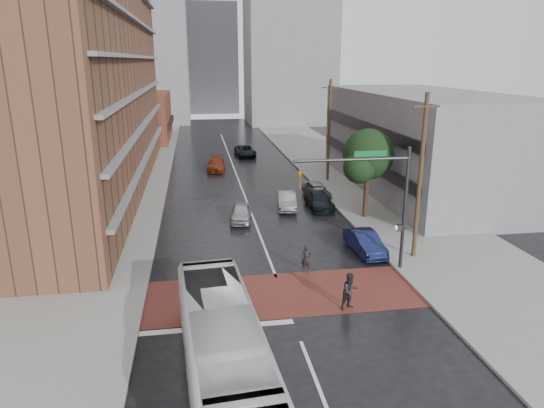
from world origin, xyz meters
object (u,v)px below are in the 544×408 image
object	(u,v)px
suv_travel	(245,151)
car_parked_near	(365,242)
pedestrian_a	(306,259)
transit_bus	(223,350)
car_parked_mid	(319,200)
car_parked_far	(316,189)
car_travel_b	(287,201)
car_travel_a	(241,212)
pedestrian_b	(350,291)
car_travel_c	(216,164)

from	to	relation	value
suv_travel	car_parked_near	bearing A→B (deg)	-87.32
suv_travel	pedestrian_a	bearing A→B (deg)	-94.65
transit_bus	car_parked_near	world-z (taller)	transit_bus
car_parked_near	car_parked_mid	distance (m)	9.97
car_parked_mid	car_parked_far	distance (m)	3.38
transit_bus	car_parked_mid	bearing A→B (deg)	62.92
car_travel_b	pedestrian_a	bearing A→B (deg)	-87.76
transit_bus	car_parked_far	size ratio (longest dim) A/B	2.83
transit_bus	car_travel_a	distance (m)	19.58
transit_bus	car_parked_far	distance (m)	26.94
car_parked_near	suv_travel	bearing A→B (deg)	93.50
car_travel_a	suv_travel	distance (m)	25.91
car_parked_mid	car_travel_a	bearing A→B (deg)	-160.32
car_travel_a	car_travel_b	size ratio (longest dim) A/B	0.93
transit_bus	pedestrian_b	xyz separation A→B (m)	(6.44, 5.02, -0.64)
car_travel_a	car_travel_c	distance (m)	18.10
car_parked_near	car_parked_mid	size ratio (longest dim) A/B	0.93
pedestrian_a	transit_bus	bearing A→B (deg)	-95.05
car_travel_b	car_parked_far	size ratio (longest dim) A/B	1.03
car_travel_b	car_parked_mid	xyz separation A→B (m)	(2.66, -0.18, -0.02)
transit_bus	car_parked_mid	size ratio (longest dim) A/B	2.51
car_travel_b	car_parked_mid	world-z (taller)	car_travel_b
car_parked_near	car_parked_mid	xyz separation A→B (m)	(-0.43, 9.96, -0.03)
suv_travel	car_parked_near	distance (m)	33.58
pedestrian_a	car_travel_a	xyz separation A→B (m)	(-2.82, 9.88, -0.18)
car_travel_b	car_travel_c	distance (m)	16.31
pedestrian_b	car_parked_far	bearing A→B (deg)	59.48
car_travel_b	car_parked_near	world-z (taller)	car_parked_near
car_parked_near	car_parked_far	world-z (taller)	car_parked_near
pedestrian_a	car_travel_c	size ratio (longest dim) A/B	0.36
transit_bus	car_travel_b	xyz separation A→B (m)	(6.50, 21.95, -0.90)
pedestrian_b	transit_bus	bearing A→B (deg)	-163.19
car_travel_a	suv_travel	world-z (taller)	suv_travel
transit_bus	pedestrian_b	world-z (taller)	transit_bus
car_travel_c	car_parked_near	distance (m)	26.92
pedestrian_b	car_parked_mid	world-z (taller)	pedestrian_b
pedestrian_a	car_parked_mid	size ratio (longest dim) A/B	0.37
pedestrian_a	car_parked_mid	world-z (taller)	pedestrian_a
car_travel_c	car_parked_mid	world-z (taller)	car_travel_c
car_travel_a	suv_travel	bearing A→B (deg)	91.44
pedestrian_b	car_parked_near	distance (m)	7.49
transit_bus	pedestrian_b	bearing A→B (deg)	33.67
car_travel_b	car_travel_c	size ratio (longest dim) A/B	0.88
car_travel_a	car_parked_far	bearing A→B (deg)	46.09
car_travel_a	car_parked_far	xyz separation A→B (m)	(7.29, 5.70, 0.03)
car_travel_a	car_travel_b	bearing A→B (deg)	40.51
suv_travel	car_parked_mid	distance (m)	23.65
car_parked_mid	transit_bus	bearing A→B (deg)	-112.69
transit_bus	car_parked_far	world-z (taller)	transit_bus
car_travel_b	car_parked_near	bearing A→B (deg)	-65.27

